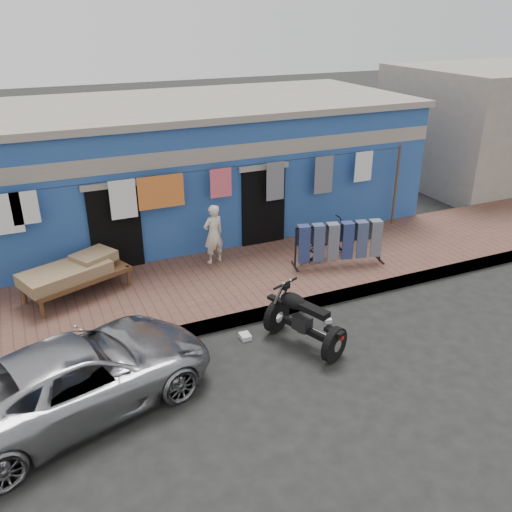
{
  "coord_description": "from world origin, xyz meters",
  "views": [
    {
      "loc": [
        -3.88,
        -6.64,
        5.46
      ],
      "look_at": [
        0.0,
        2.0,
        1.15
      ],
      "focal_mm": 38.0,
      "sensor_mm": 36.0,
      "label": 1
    }
  ],
  "objects": [
    {
      "name": "motorcycle",
      "position": [
        0.24,
        0.45,
        0.54
      ],
      "size": [
        1.71,
        2.07,
        1.08
      ],
      "primitive_type": null,
      "rotation": [
        0.0,
        0.0,
        0.36
      ],
      "color": "black",
      "rests_on": "ground"
    },
    {
      "name": "charpoy",
      "position": [
        -3.19,
        3.59,
        0.61
      ],
      "size": [
        2.79,
        2.42,
        0.71
      ],
      "primitive_type": null,
      "rotation": [
        0.0,
        0.0,
        0.37
      ],
      "color": "brown",
      "rests_on": "sidewalk"
    },
    {
      "name": "neighbor_right",
      "position": [
        11.0,
        7.0,
        1.9
      ],
      "size": [
        6.0,
        5.0,
        3.8
      ],
      "primitive_type": "cube",
      "color": "#9E9384",
      "rests_on": "ground"
    },
    {
      "name": "jeans_rack",
      "position": [
        2.33,
        2.68,
        0.75
      ],
      "size": [
        2.28,
        1.33,
        1.01
      ],
      "primitive_type": null,
      "rotation": [
        0.0,
        0.0,
        -0.22
      ],
      "color": "black",
      "rests_on": "sidewalk"
    },
    {
      "name": "ground",
      "position": [
        0.0,
        0.0,
        0.0
      ],
      "size": [
        80.0,
        80.0,
        0.0
      ],
      "primitive_type": "plane",
      "color": "black",
      "rests_on": "ground"
    },
    {
      "name": "litter_b",
      "position": [
        1.04,
        0.95,
        0.04
      ],
      "size": [
        0.17,
        0.2,
        0.09
      ],
      "primitive_type": "cube",
      "rotation": [
        0.0,
        0.0,
        1.31
      ],
      "color": "silver",
      "rests_on": "ground"
    },
    {
      "name": "curb",
      "position": [
        0.0,
        1.55,
        0.12
      ],
      "size": [
        28.0,
        0.1,
        0.25
      ],
      "primitive_type": "cube",
      "color": "gray",
      "rests_on": "ground"
    },
    {
      "name": "building",
      "position": [
        -0.0,
        6.99,
        1.69
      ],
      "size": [
        12.2,
        5.2,
        3.36
      ],
      "color": "#254993",
      "rests_on": "ground"
    },
    {
      "name": "bicycle",
      "position": [
        2.32,
        3.13,
        0.77
      ],
      "size": [
        1.67,
        0.79,
        1.04
      ],
      "primitive_type": "imported",
      "rotation": [
        0.0,
        0.0,
        1.72
      ],
      "color": "black",
      "rests_on": "sidewalk"
    },
    {
      "name": "seated_person",
      "position": [
        -0.19,
        3.89,
        0.93
      ],
      "size": [
        0.56,
        0.44,
        1.36
      ],
      "primitive_type": "imported",
      "rotation": [
        0.0,
        0.0,
        3.39
      ],
      "color": "beige",
      "rests_on": "sidewalk"
    },
    {
      "name": "clothesline",
      "position": [
        -0.39,
        4.25,
        1.81
      ],
      "size": [
        10.06,
        0.06,
        2.1
      ],
      "color": "brown",
      "rests_on": "sidewalk"
    },
    {
      "name": "sidewalk",
      "position": [
        0.0,
        3.0,
        0.12
      ],
      "size": [
        28.0,
        3.0,
        0.25
      ],
      "primitive_type": "cube",
      "color": "brown",
      "rests_on": "ground"
    },
    {
      "name": "litter_c",
      "position": [
        -0.64,
        1.07,
        0.05
      ],
      "size": [
        0.19,
        0.23,
        0.09
      ],
      "primitive_type": "cube",
      "rotation": [
        0.0,
        0.0,
        1.54
      ],
      "color": "silver",
      "rests_on": "ground"
    },
    {
      "name": "litter_a",
      "position": [
        0.45,
        0.87,
        0.04
      ],
      "size": [
        0.21,
        0.19,
        0.08
      ],
      "primitive_type": "cube",
      "rotation": [
        0.0,
        0.0,
        0.4
      ],
      "color": "silver",
      "rests_on": "ground"
    },
    {
      "name": "car",
      "position": [
        -3.58,
        0.35,
        0.58
      ],
      "size": [
        4.47,
        2.96,
        1.16
      ],
      "primitive_type": "imported",
      "rotation": [
        0.0,
        0.0,
        1.86
      ],
      "color": "#A5A5A9",
      "rests_on": "ground"
    }
  ]
}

